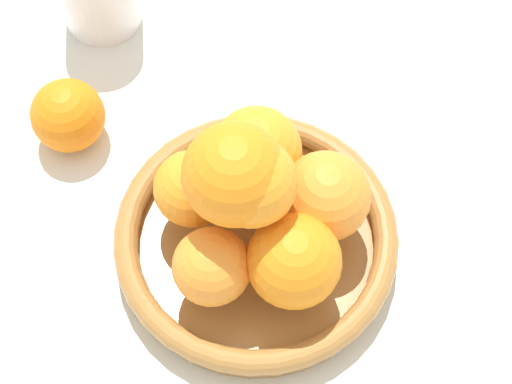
# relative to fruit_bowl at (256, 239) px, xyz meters

# --- Properties ---
(ground_plane) EXTENTS (4.00, 4.00, 0.00)m
(ground_plane) POSITION_rel_fruit_bowl_xyz_m (0.00, 0.00, -0.02)
(ground_plane) COLOR silver
(fruit_bowl) EXTENTS (0.25, 0.25, 0.04)m
(fruit_bowl) POSITION_rel_fruit_bowl_xyz_m (0.00, 0.00, 0.00)
(fruit_bowl) COLOR #A57238
(fruit_bowl) RESTS_ON ground_plane
(orange_pile) EXTENTS (0.18, 0.18, 0.14)m
(orange_pile) POSITION_rel_fruit_bowl_xyz_m (0.00, 0.00, 0.07)
(orange_pile) COLOR orange
(orange_pile) RESTS_ON fruit_bowl
(stray_orange) EXTENTS (0.07, 0.07, 0.07)m
(stray_orange) POSITION_rel_fruit_bowl_xyz_m (-0.21, -0.01, 0.02)
(stray_orange) COLOR orange
(stray_orange) RESTS_ON ground_plane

